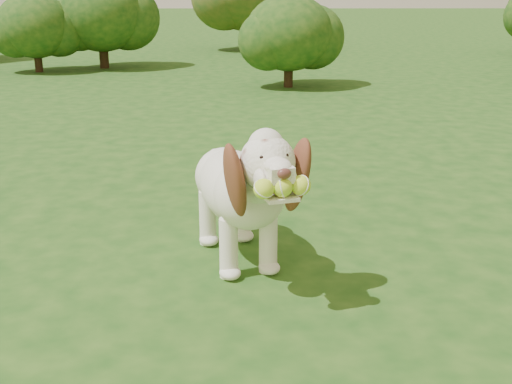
{
  "coord_description": "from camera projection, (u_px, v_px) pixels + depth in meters",
  "views": [
    {
      "loc": [
        0.14,
        -3.42,
        1.52
      ],
      "look_at": [
        0.17,
        -0.33,
        0.52
      ],
      "focal_mm": 45.0,
      "sensor_mm": 36.0,
      "label": 1
    }
  ],
  "objects": [
    {
      "name": "shrub_a",
      "position": [
        35.0,
        26.0,
        11.36
      ],
      "size": [
        1.34,
        1.34,
        1.38
      ],
      "color": "#382314",
      "rests_on": "ground"
    },
    {
      "name": "dog",
      "position": [
        241.0,
        186.0,
        3.51
      ],
      "size": [
        0.71,
        1.33,
        0.88
      ],
      "rotation": [
        0.0,
        0.0,
        0.29
      ],
      "color": "white",
      "rests_on": "ground"
    },
    {
      "name": "shrub_c",
      "position": [
        289.0,
        33.0,
        9.66
      ],
      "size": [
        1.34,
        1.34,
        1.38
      ],
      "color": "#382314",
      "rests_on": "ground"
    },
    {
      "name": "ground",
      "position": [
        226.0,
        259.0,
        3.72
      ],
      "size": [
        80.0,
        80.0,
        0.0
      ],
      "primitive_type": "plane",
      "color": "#184313",
      "rests_on": "ground"
    },
    {
      "name": "shrub_b",
      "position": [
        101.0,
        13.0,
        11.83
      ],
      "size": [
        1.65,
        1.65,
        1.71
      ],
      "color": "#382314",
      "rests_on": "ground"
    }
  ]
}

